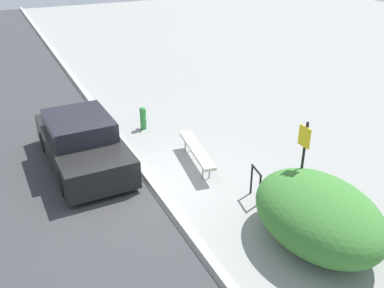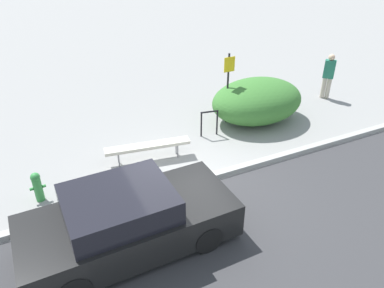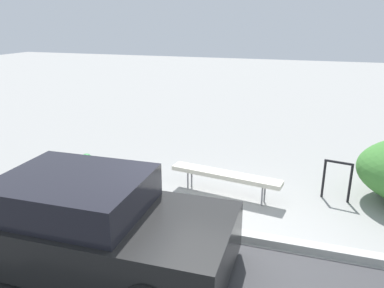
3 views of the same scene
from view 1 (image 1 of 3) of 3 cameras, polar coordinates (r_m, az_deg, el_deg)
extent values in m
plane|color=gray|center=(11.16, -5.48, -5.22)|extent=(60.00, 60.00, 0.00)
cube|color=#A8A8A3|center=(11.13, -5.49, -4.94)|extent=(60.00, 0.20, 0.13)
cylinder|color=gray|center=(12.54, -0.90, -0.20)|extent=(0.04, 0.04, 0.41)
cylinder|color=gray|center=(11.18, 1.45, -3.80)|extent=(0.04, 0.04, 0.41)
cylinder|color=gray|center=(12.59, -0.11, -0.09)|extent=(0.04, 0.04, 0.41)
cylinder|color=gray|center=(11.24, 2.32, -3.66)|extent=(0.04, 0.04, 0.41)
cube|color=beige|center=(11.76, 0.62, -0.76)|extent=(2.34, 0.67, 0.09)
cylinder|color=black|center=(10.60, 7.93, -4.70)|extent=(0.05, 0.05, 0.80)
cylinder|color=black|center=(10.22, 9.00, -6.10)|extent=(0.05, 0.05, 0.80)
cylinder|color=black|center=(10.21, 8.61, -3.49)|extent=(0.55, 0.15, 0.05)
cylinder|color=black|center=(9.71, 14.39, -3.38)|extent=(0.06, 0.06, 2.30)
cube|color=yellow|center=(9.32, 14.77, 0.94)|extent=(0.36, 0.02, 0.46)
cylinder|color=#338C3F|center=(14.07, -6.52, 3.17)|extent=(0.20, 0.20, 0.60)
sphere|color=#338C3F|center=(13.94, -6.60, 4.51)|extent=(0.22, 0.22, 0.22)
cylinder|color=#338C3F|center=(14.17, -6.73, 3.59)|extent=(0.08, 0.07, 0.07)
cylinder|color=#338C3F|center=(13.93, -6.34, 3.19)|extent=(0.08, 0.07, 0.07)
ellipsoid|color=#3D7A33|center=(9.19, 16.44, -8.96)|extent=(3.09, 2.24, 1.38)
cylinder|color=black|center=(11.29, -8.50, -3.24)|extent=(0.60, 0.19, 0.60)
cylinder|color=black|center=(10.98, -16.75, -5.13)|extent=(0.60, 0.19, 0.60)
cylinder|color=black|center=(13.53, -12.18, 1.71)|extent=(0.60, 0.19, 0.60)
cylinder|color=black|center=(13.27, -19.08, 0.26)|extent=(0.60, 0.19, 0.60)
cube|color=black|center=(12.13, -14.33, -0.50)|extent=(4.24, 1.91, 0.74)
cube|color=black|center=(12.02, -14.85, 2.42)|extent=(2.05, 1.67, 0.52)
camera|label=2|loc=(12.53, -45.77, 18.51)|focal=35.00mm
camera|label=3|loc=(8.46, -39.63, 3.74)|focal=35.00mm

